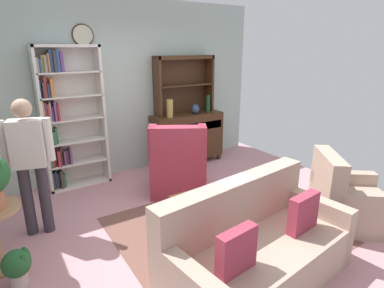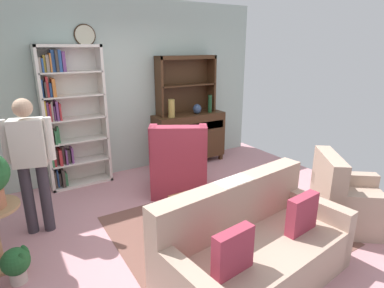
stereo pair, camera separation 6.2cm
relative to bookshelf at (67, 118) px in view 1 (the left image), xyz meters
name	(u,v)px [view 1 (the left image)]	position (x,y,z in m)	size (l,w,h in m)	color
ground_plane	(194,224)	(0.96, -1.94, -1.08)	(5.40, 4.60, 0.02)	#C68C93
wall_back	(123,89)	(0.96, 0.19, 0.34)	(5.00, 0.09, 2.80)	#ADC1B7
area_rug	(222,230)	(1.16, -2.24, -1.07)	(2.34, 2.10, 0.01)	brown
bookshelf	(67,118)	(0.00, 0.00, 0.00)	(0.90, 0.30, 2.10)	silver
sideboard	(187,136)	(2.01, -0.08, -0.56)	(1.30, 0.45, 0.92)	#422816
sideboard_hutch	(184,77)	(2.01, 0.03, 0.49)	(1.10, 0.26, 1.00)	#422816
vase_tall	(170,108)	(1.62, -0.16, 0.00)	(0.11, 0.11, 0.30)	tan
vase_round	(195,109)	(2.14, -0.15, -0.07)	(0.15, 0.15, 0.17)	#33476B
bottle_wine	(208,104)	(2.40, -0.17, 0.01)	(0.07, 0.07, 0.31)	#194223
couch_floral	(255,249)	(0.91, -3.04, -0.76)	(1.89, 1.06, 0.90)	tan
armchair_floral	(346,202)	(2.51, -2.92, -0.78)	(1.08, 1.07, 0.88)	tan
wingback_chair	(178,168)	(1.24, -1.08, -0.69)	(1.08, 1.08, 1.05)	#A33347
potted_plant_small	(17,265)	(-0.93, -1.95, -0.87)	(0.25, 0.25, 0.35)	beige
person_reading	(30,159)	(-0.64, -1.13, -0.16)	(0.52, 0.28, 1.56)	#38333D
coffee_table	(209,201)	(1.05, -2.11, -0.72)	(0.80, 0.50, 0.42)	#422816
book_stack	(218,195)	(1.12, -2.19, -0.63)	(0.20, 0.14, 0.05)	#723F7F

